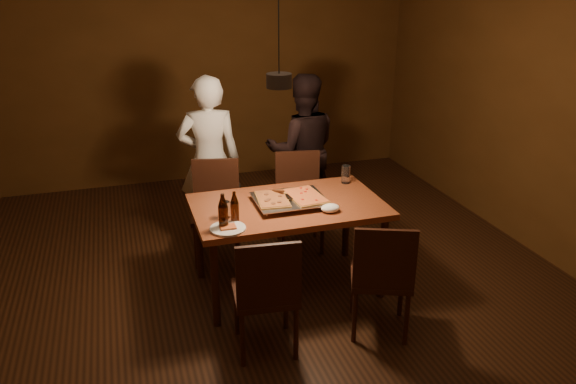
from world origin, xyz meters
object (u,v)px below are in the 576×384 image
object	(u,v)px
chair_near_left	(266,286)
diner_white	(209,160)
dining_table	(288,212)
beer_bottle_a	(223,211)
plate_slice	(228,228)
pizza_tray	(290,201)
diner_dark	(302,150)
beer_bottle_b	(235,207)
chair_near_right	(382,270)
chair_far_left	(216,200)
pendant_lamp	(279,79)
chair_far_right	(299,191)

from	to	relation	value
chair_near_left	diner_white	bearing A→B (deg)	97.01
dining_table	beer_bottle_a	world-z (taller)	beer_bottle_a
plate_slice	dining_table	bearing A→B (deg)	30.44
pizza_tray	diner_dark	size ratio (longest dim) A/B	0.36
beer_bottle_b	diner_white	world-z (taller)	diner_white
chair_near_right	diner_white	size ratio (longest dim) A/B	0.34
chair_far_left	pendant_lamp	xyz separation A→B (m)	(0.34, -0.88, 1.22)
beer_bottle_a	pendant_lamp	size ratio (longest dim) A/B	0.24
chair_near_left	chair_near_right	world-z (taller)	same
dining_table	chair_far_left	xyz separation A→B (m)	(-0.45, 0.75, -0.14)
chair_far_left	chair_near_right	world-z (taller)	same
chair_near_right	beer_bottle_a	world-z (taller)	beer_bottle_a
chair_near_left	diner_dark	bearing A→B (deg)	71.49
pizza_tray	beer_bottle_b	xyz separation A→B (m)	(-0.48, -0.20, 0.09)
chair_near_left	chair_far_left	bearing A→B (deg)	97.79
chair_far_right	plate_slice	size ratio (longest dim) A/B	1.89
beer_bottle_b	diner_white	bearing A→B (deg)	88.18
beer_bottle_a	beer_bottle_b	distance (m)	0.13
beer_bottle_a	diner_dark	bearing A→B (deg)	54.18
plate_slice	diner_dark	xyz separation A→B (m)	(1.10, 1.58, 0.01)
beer_bottle_a	diner_dark	size ratio (longest dim) A/B	0.17
dining_table	chair_far_right	size ratio (longest dim) A/B	3.09
dining_table	beer_bottle_b	world-z (taller)	beer_bottle_b
pizza_tray	diner_dark	xyz separation A→B (m)	(0.53, 1.27, -0.00)
diner_dark	pendant_lamp	world-z (taller)	pendant_lamp
dining_table	plate_slice	bearing A→B (deg)	-149.56
dining_table	chair_near_right	world-z (taller)	chair_near_right
dining_table	beer_bottle_a	distance (m)	0.67
chair_far_left	beer_bottle_a	distance (m)	1.10
chair_far_right	chair_near_right	size ratio (longest dim) A/B	0.89
chair_near_left	diner_white	size ratio (longest dim) A/B	0.30
chair_far_left	chair_far_right	xyz separation A→B (m)	(0.79, -0.00, 0.00)
chair_near_right	dining_table	bearing A→B (deg)	138.99
plate_slice	pendant_lamp	bearing A→B (deg)	23.61
beer_bottle_b	chair_near_left	bearing A→B (deg)	-83.18
chair_near_right	beer_bottle_b	xyz separation A→B (m)	(-0.90, 0.63, 0.33)
chair_near_left	beer_bottle_b	distance (m)	0.69
chair_far_right	beer_bottle_a	world-z (taller)	beer_bottle_a
diner_dark	pendant_lamp	size ratio (longest dim) A/B	1.40
plate_slice	chair_near_left	bearing A→B (deg)	-72.65
chair_far_right	beer_bottle_a	bearing A→B (deg)	58.47
diner_white	diner_dark	world-z (taller)	diner_white
chair_far_left	chair_far_right	bearing A→B (deg)	-167.34
chair_far_left	plate_slice	xyz separation A→B (m)	(-0.10, -1.07, 0.22)
chair_far_right	plate_slice	distance (m)	1.41
dining_table	diner_white	size ratio (longest dim) A/B	0.93
diner_white	dining_table	bearing A→B (deg)	117.45
chair_near_left	beer_bottle_b	world-z (taller)	beer_bottle_b
dining_table	chair_near_right	size ratio (longest dim) A/B	2.74
dining_table	chair_near_left	size ratio (longest dim) A/B	3.09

